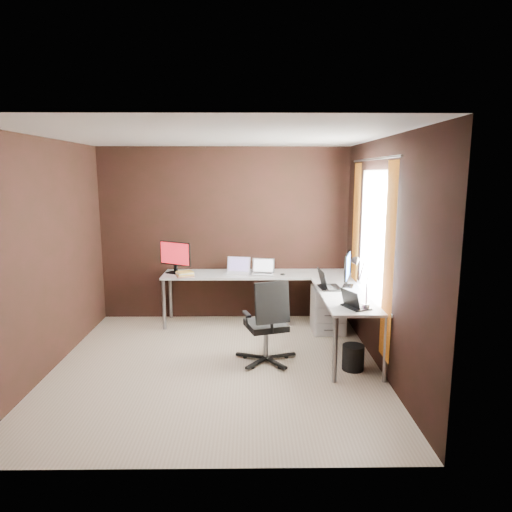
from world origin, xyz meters
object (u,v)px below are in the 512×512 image
Objects in this scene: book_stack at (185,274)px; laptop_black_small at (354,304)px; desk_lamp at (360,276)px; laptop_silver at (263,271)px; monitor_right at (347,268)px; monitor_left at (175,256)px; wastebasket at (353,357)px; office_chair at (267,338)px; drawer_pedestal at (328,310)px; laptop_black_big at (327,284)px; laptop_white at (238,270)px.

laptop_black_small is at bearing -37.01° from book_stack.
laptop_black_small is 0.65× the size of desk_lamp.
monitor_right is at bearing -24.69° from laptop_silver.
wastebasket is (2.18, -1.63, -0.84)m from monitor_left.
office_chair is 0.97m from wastebasket.
wastebasket is at bearing -86.80° from drawer_pedestal.
drawer_pedestal is at bearing 19.50° from monitor_left.
laptop_black_big reaches higher than laptop_black_small.
monitor_right is at bearing -73.13° from laptop_black_big.
laptop_black_big is 0.38× the size of office_chair.
book_stack is 1.00× the size of wastebasket.
laptop_white reaches higher than wastebasket.
office_chair is (0.36, -1.41, -0.49)m from laptop_white.
office_chair is at bearing 167.38° from wastebasket.
desk_lamp is at bearing -41.04° from laptop_white.
book_stack is at bearing 145.21° from wastebasket.
monitor_right is 1.33× the size of laptop_black_big.
wastebasket is at bearing -7.10° from monitor_left.
office_chair reaches higher than wastebasket.
office_chair is at bearing -19.09° from monitor_left.
laptop_black_big is 0.84m from laptop_black_small.
book_stack is 0.28× the size of office_chair.
drawer_pedestal is at bearing -8.74° from laptop_silver.
book_stack is (-1.98, 1.50, -0.01)m from laptop_black_small.
wastebasket is at bearing -40.19° from laptop_white.
laptop_silver is 1.93m from wastebasket.
book_stack is at bearing 65.47° from laptop_black_big.
laptop_black_small is 0.64m from wastebasket.
laptop_white is 2.16m from desk_lamp.
monitor_right reaches higher than laptop_black_small.
office_chair is at bearing -176.05° from desk_lamp.
drawer_pedestal is 1.04m from laptop_silver.
drawer_pedestal is 2.01m from book_stack.
laptop_black_big is 1.07× the size of laptop_black_small.
book_stack reaches higher than wastebasket.
laptop_white is at bearing 163.42° from drawer_pedestal.
office_chair is at bearing -47.78° from book_stack.
laptop_black_small is (-0.12, -0.93, -0.20)m from monitor_right.
desk_lamp reaches higher than wastebasket.
desk_lamp is (2.04, -1.48, 0.30)m from book_stack.
book_stack is at bearing 92.02° from monitor_right.
drawer_pedestal is 1.43m from laptop_black_small.
drawer_pedestal is 1.62× the size of laptop_white.
monitor_right is 1.41× the size of laptop_silver.
monitor_right is at bearing 10.29° from monitor_left.
laptop_black_small is at bearing -88.56° from drawer_pedestal.
monitor_right is 1.27m from laptop_silver.
wastebasket is (0.04, 0.09, -0.64)m from laptop_black_small.
drawer_pedestal is at bearing 93.20° from wastebasket.
drawer_pedestal is 1.73× the size of laptop_black_small.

